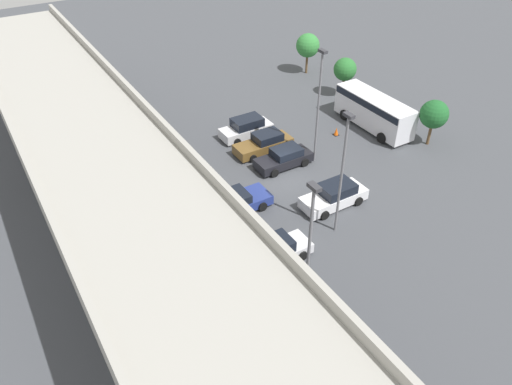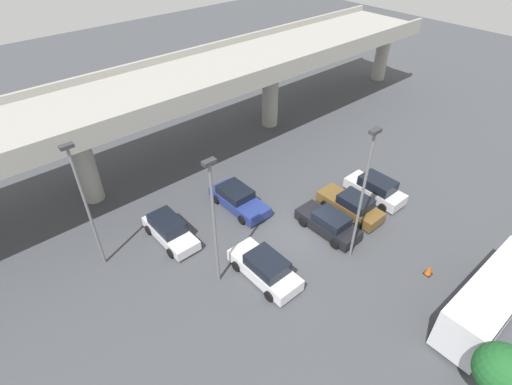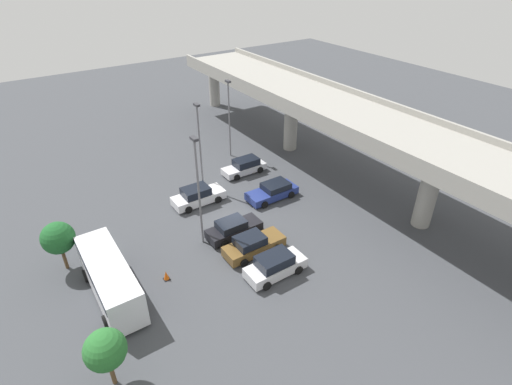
# 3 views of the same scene
# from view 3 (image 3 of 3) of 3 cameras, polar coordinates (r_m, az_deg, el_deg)

# --- Properties ---
(ground_plane) EXTENTS (114.11, 114.11, 0.00)m
(ground_plane) POSITION_cam_3_polar(r_m,az_deg,el_deg) (33.81, -3.21, -4.32)
(ground_plane) COLOR #424449
(highway_overpass) EXTENTS (54.75, 7.82, 7.66)m
(highway_overpass) POSITION_cam_3_polar(r_m,az_deg,el_deg) (38.09, 13.61, 9.89)
(highway_overpass) COLOR #9E9B93
(highway_overpass) RESTS_ON ground_plane
(parked_car_0) EXTENTS (1.98, 4.52, 1.54)m
(parked_car_0) POSITION_cam_3_polar(r_m,az_deg,el_deg) (40.81, -1.63, 3.75)
(parked_car_0) COLOR silver
(parked_car_0) RESTS_ON ground_plane
(parked_car_1) EXTENTS (2.12, 4.74, 1.64)m
(parked_car_1) POSITION_cam_3_polar(r_m,az_deg,el_deg) (36.21, -8.31, -0.49)
(parked_car_1) COLOR silver
(parked_car_1) RESTS_ON ground_plane
(parked_car_2) EXTENTS (2.20, 4.81, 1.43)m
(parked_car_2) POSITION_cam_3_polar(r_m,az_deg,el_deg) (36.72, 2.43, 0.19)
(parked_car_2) COLOR navy
(parked_car_2) RESTS_ON ground_plane
(parked_car_3) EXTENTS (2.01, 4.50, 1.50)m
(parked_car_3) POSITION_cam_3_polar(r_m,az_deg,el_deg) (31.97, -3.25, -5.15)
(parked_car_3) COLOR black
(parked_car_3) RESTS_ON ground_plane
(parked_car_4) EXTENTS (2.02, 4.78, 1.59)m
(parked_car_4) POSITION_cam_3_polar(r_m,az_deg,el_deg) (30.28, -0.41, -7.48)
(parked_car_4) COLOR brown
(parked_car_4) RESTS_ON ground_plane
(parked_car_5) EXTENTS (2.04, 4.44, 1.69)m
(parked_car_5) POSITION_cam_3_polar(r_m,az_deg,el_deg) (28.48, 2.75, -10.36)
(parked_car_5) COLOR silver
(parked_car_5) RESTS_ON ground_plane
(shuttle_bus) EXTENTS (7.76, 2.56, 2.83)m
(shuttle_bus) POSITION_cam_3_polar(r_m,az_deg,el_deg) (28.00, -20.22, -11.20)
(shuttle_bus) COLOR silver
(shuttle_bus) RESTS_ON ground_plane
(lamp_post_near_aisle) EXTENTS (0.70, 0.35, 8.39)m
(lamp_post_near_aisle) POSITION_cam_3_polar(r_m,az_deg,el_deg) (36.63, -8.07, 7.27)
(lamp_post_near_aisle) COLOR slate
(lamp_post_near_aisle) RESTS_ON ground_plane
(lamp_post_mid_lot) EXTENTS (0.70, 0.35, 8.41)m
(lamp_post_mid_lot) POSITION_cam_3_polar(r_m,az_deg,el_deg) (42.77, -3.86, 11.18)
(lamp_post_mid_lot) COLOR slate
(lamp_post_mid_lot) RESTS_ON ground_plane
(lamp_post_by_overpass) EXTENTS (0.70, 0.35, 8.94)m
(lamp_post_by_overpass) POSITION_cam_3_polar(r_m,az_deg,el_deg) (29.06, -8.25, 0.99)
(lamp_post_by_overpass) COLOR slate
(lamp_post_by_overpass) RESTS_ON ground_plane
(tree_front_left) EXTENTS (2.29, 2.29, 3.88)m
(tree_front_left) POSITION_cam_3_polar(r_m,az_deg,el_deg) (30.89, -26.44, -5.86)
(tree_front_left) COLOR brown
(tree_front_left) RESTS_ON ground_plane
(tree_front_centre) EXTENTS (2.17, 2.17, 3.80)m
(tree_front_centre) POSITION_cam_3_polar(r_m,az_deg,el_deg) (22.71, -20.74, -20.30)
(tree_front_centre) COLOR brown
(tree_front_centre) RESTS_ON ground_plane
(traffic_cone) EXTENTS (0.44, 0.44, 0.70)m
(traffic_cone) POSITION_cam_3_polar(r_m,az_deg,el_deg) (29.05, -12.70, -11.51)
(traffic_cone) COLOR black
(traffic_cone) RESTS_ON ground_plane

